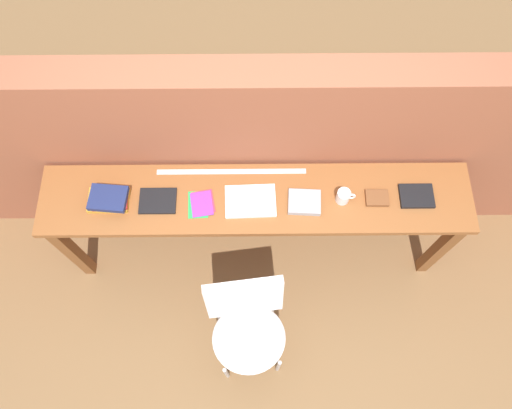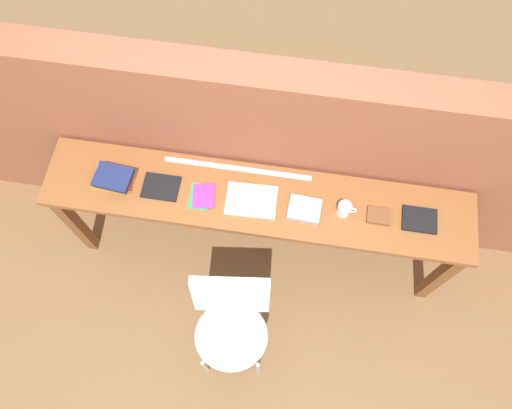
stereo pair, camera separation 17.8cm
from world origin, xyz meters
name	(u,v)px [view 2 (the right image)]	position (x,y,z in m)	size (l,w,h in m)	color
ground_plane	(251,286)	(0.00, 0.00, 0.00)	(40.00, 40.00, 0.00)	brown
brick_wall_back	(265,154)	(0.00, 0.64, 0.79)	(6.00, 0.20, 1.59)	#935138
sideboard	(257,208)	(0.00, 0.30, 0.74)	(2.50, 0.44, 0.88)	brown
chair_white_moulded	(231,322)	(-0.06, -0.36, 0.53)	(0.49, 0.50, 0.89)	white
book_stack_leftmost	(114,178)	(-0.83, 0.28, 0.92)	(0.24, 0.18, 0.09)	gold
magazine_cycling	(161,187)	(-0.56, 0.28, 0.89)	(0.21, 0.16, 0.02)	black
pamphlet_pile_colourful	(202,196)	(-0.31, 0.27, 0.88)	(0.16, 0.18, 0.01)	green
book_open_centre	(251,200)	(-0.03, 0.28, 0.89)	(0.29, 0.20, 0.02)	white
book_grey_hardcover	(304,209)	(0.28, 0.26, 0.90)	(0.18, 0.15, 0.04)	#9E9EA3
mug	(345,209)	(0.50, 0.29, 0.92)	(0.11, 0.08, 0.09)	white
leather_journal_brown	(379,216)	(0.69, 0.29, 0.89)	(0.13, 0.10, 0.02)	brown
book_repair_rightmost	(419,220)	(0.92, 0.30, 0.89)	(0.19, 0.15, 0.02)	black
ruler_metal_back_edge	(238,169)	(-0.14, 0.47, 0.88)	(0.88, 0.03, 0.00)	silver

